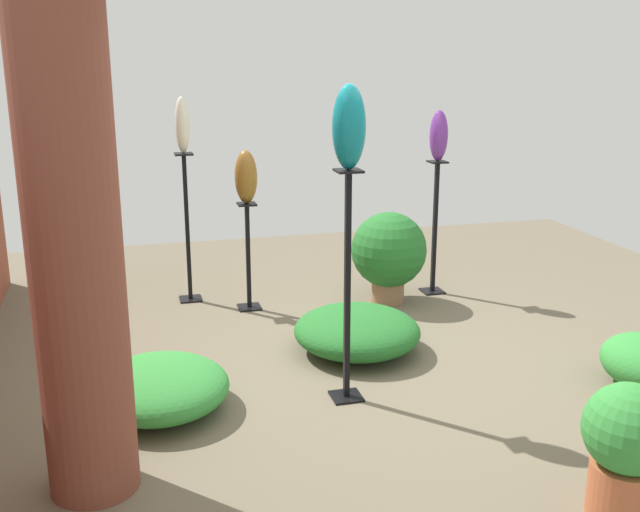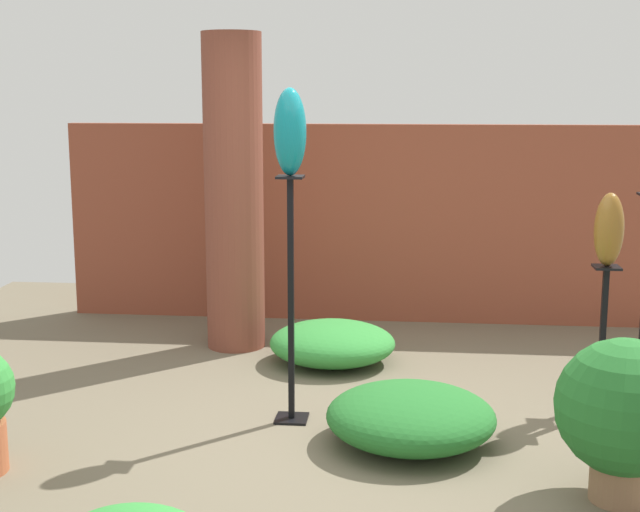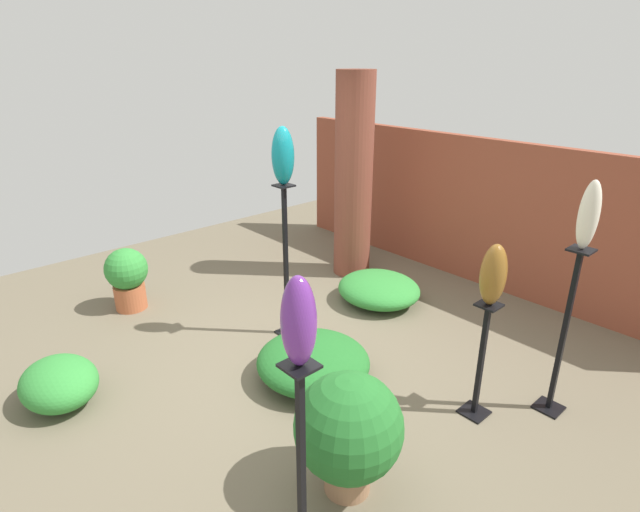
% 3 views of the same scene
% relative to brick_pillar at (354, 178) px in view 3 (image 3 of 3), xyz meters
% --- Properties ---
extents(ground_plane, '(8.00, 8.00, 0.00)m').
position_rel_brick_pillar_xyz_m(ground_plane, '(1.13, -1.84, -1.23)').
color(ground_plane, '#6B604C').
extents(brick_wall_back, '(5.60, 0.12, 1.74)m').
position_rel_brick_pillar_xyz_m(brick_wall_back, '(1.13, 0.96, -0.36)').
color(brick_wall_back, brown).
rests_on(brick_wall_back, ground).
extents(brick_pillar, '(0.46, 0.46, 2.46)m').
position_rel_brick_pillar_xyz_m(brick_pillar, '(0.00, 0.00, 0.00)').
color(brick_pillar, brown).
rests_on(brick_pillar, ground).
extents(pedestal_teal, '(0.20, 0.20, 1.53)m').
position_rel_brick_pillar_xyz_m(pedestal_teal, '(0.66, -1.59, -0.52)').
color(pedestal_teal, black).
rests_on(pedestal_teal, ground).
extents(pedestal_bronze, '(0.20, 0.20, 0.95)m').
position_rel_brick_pillar_xyz_m(pedestal_bronze, '(2.59, -1.27, -0.80)').
color(pedestal_bronze, black).
rests_on(pedestal_bronze, ground).
extents(pedestal_violet, '(0.20, 0.20, 1.25)m').
position_rel_brick_pillar_xyz_m(pedestal_violet, '(2.60, -3.03, -0.66)').
color(pedestal_violet, black).
rests_on(pedestal_violet, ground).
extents(pedestal_ivory, '(0.20, 0.20, 1.36)m').
position_rel_brick_pillar_xyz_m(pedestal_ivory, '(2.96, -0.78, -0.61)').
color(pedestal_ivory, black).
rests_on(pedestal_ivory, ground).
extents(art_vase_teal, '(0.20, 0.21, 0.52)m').
position_rel_brick_pillar_xyz_m(art_vase_teal, '(0.66, -1.59, 0.55)').
color(art_vase_teal, '#0F727A').
rests_on(art_vase_teal, pedestal_teal).
extents(art_vase_bronze, '(0.18, 0.19, 0.46)m').
position_rel_brick_pillar_xyz_m(art_vase_bronze, '(2.59, -1.27, -0.05)').
color(art_vase_bronze, brown).
rests_on(art_vase_bronze, pedestal_bronze).
extents(art_vase_violet, '(0.17, 0.17, 0.46)m').
position_rel_brick_pillar_xyz_m(art_vase_violet, '(2.60, -3.03, 0.25)').
color(art_vase_violet, '#6B2D8C').
rests_on(art_vase_violet, pedestal_violet).
extents(art_vase_ivory, '(0.13, 0.13, 0.49)m').
position_rel_brick_pillar_xyz_m(art_vase_ivory, '(2.96, -0.78, 0.37)').
color(art_vase_ivory, beige).
rests_on(art_vase_ivory, pedestal_ivory).
extents(potted_plant_back_center, '(0.45, 0.45, 0.70)m').
position_rel_brick_pillar_xyz_m(potted_plant_back_center, '(-0.92, -2.53, -0.85)').
color(potted_plant_back_center, '#B25B38').
rests_on(potted_plant_back_center, ground).
extents(potted_plant_front_right, '(0.68, 0.68, 0.83)m').
position_rel_brick_pillar_xyz_m(potted_plant_front_right, '(2.44, -2.52, -0.76)').
color(potted_plant_front_right, '#936B4C').
rests_on(potted_plant_front_right, ground).
extents(foliage_bed_east, '(0.94, 0.89, 0.31)m').
position_rel_brick_pillar_xyz_m(foliage_bed_east, '(0.81, -0.38, -1.08)').
color(foliage_bed_east, '#338C38').
rests_on(foliage_bed_east, ground).
extents(foliage_bed_west, '(0.98, 0.96, 0.33)m').
position_rel_brick_pillar_xyz_m(foliage_bed_west, '(1.40, -1.89, -1.07)').
color(foliage_bed_west, '#236B28').
rests_on(foliage_bed_west, ground).
extents(foliage_bed_center, '(0.70, 0.58, 0.36)m').
position_rel_brick_pillar_xyz_m(foliage_bed_center, '(0.29, -3.61, -1.05)').
color(foliage_bed_center, '#338C38').
rests_on(foliage_bed_center, ground).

